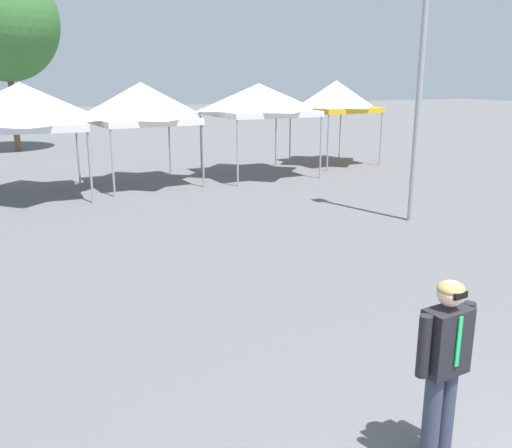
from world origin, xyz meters
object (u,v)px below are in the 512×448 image
object	(u,v)px
person_foreground	(444,360)
light_pole_opposite_side	(424,22)
canopy_tent_far_left	(259,100)
canopy_tent_behind_right	(22,106)
canopy_tent_left_of_center	(141,103)
canopy_tent_right_of_center	(336,96)
tree_behind_tents_left	(4,21)

from	to	relation	value
person_foreground	light_pole_opposite_side	distance (m)	9.83
canopy_tent_far_left	canopy_tent_behind_right	bearing A→B (deg)	-176.44
canopy_tent_left_of_center	person_foreground	bearing A→B (deg)	-94.15
canopy_tent_behind_right	canopy_tent_left_of_center	size ratio (longest dim) A/B	1.04
person_foreground	canopy_tent_right_of_center	bearing A→B (deg)	59.57
canopy_tent_behind_right	canopy_tent_left_of_center	xyz separation A→B (m)	(3.60, 0.52, -0.01)
canopy_tent_behind_right	canopy_tent_far_left	xyz separation A→B (m)	(7.79, 0.48, 0.04)
canopy_tent_behind_right	canopy_tent_left_of_center	distance (m)	3.64
canopy_tent_far_left	person_foreground	size ratio (longest dim) A/B	1.94
canopy_tent_right_of_center	tree_behind_tents_left	distance (m)	15.67
canopy_tent_far_left	light_pole_opposite_side	xyz separation A→B (m)	(0.54, -7.55, 1.98)
canopy_tent_far_left	light_pole_opposite_side	size ratio (longest dim) A/B	0.42
canopy_tent_left_of_center	canopy_tent_right_of_center	bearing A→B (deg)	7.83
canopy_tent_right_of_center	light_pole_opposite_side	world-z (taller)	light_pole_opposite_side
canopy_tent_far_left	canopy_tent_right_of_center	xyz separation A→B (m)	(4.02, 1.17, 0.03)
canopy_tent_left_of_center	tree_behind_tents_left	xyz separation A→B (m)	(-3.41, 11.14, 3.29)
light_pole_opposite_side	person_foreground	bearing A→B (deg)	-129.35
person_foreground	canopy_tent_left_of_center	bearing A→B (deg)	85.85
tree_behind_tents_left	person_foreground	bearing A→B (deg)	-84.81
person_foreground	tree_behind_tents_left	distance (m)	26.36
canopy_tent_left_of_center	canopy_tent_right_of_center	world-z (taller)	canopy_tent_right_of_center
canopy_tent_right_of_center	tree_behind_tents_left	bearing A→B (deg)	139.22
light_pole_opposite_side	tree_behind_tents_left	size ratio (longest dim) A/B	0.95
canopy_tent_behind_right	canopy_tent_far_left	world-z (taller)	canopy_tent_behind_right
canopy_tent_left_of_center	light_pole_opposite_side	xyz separation A→B (m)	(4.73, -7.59, 2.02)
canopy_tent_behind_right	canopy_tent_far_left	size ratio (longest dim) A/B	0.99
canopy_tent_left_of_center	canopy_tent_far_left	distance (m)	4.19
person_foreground	tree_behind_tents_left	size ratio (longest dim) A/B	0.21
canopy_tent_right_of_center	light_pole_opposite_side	size ratio (longest dim) A/B	0.41
canopy_tent_right_of_center	canopy_tent_left_of_center	bearing A→B (deg)	-172.17
tree_behind_tents_left	canopy_tent_right_of_center	bearing A→B (deg)	-40.78
canopy_tent_right_of_center	person_foreground	world-z (taller)	canopy_tent_right_of_center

